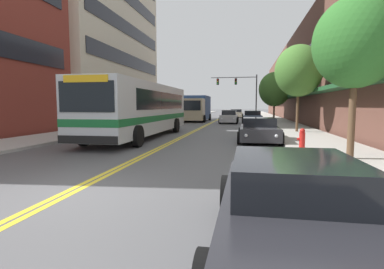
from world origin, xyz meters
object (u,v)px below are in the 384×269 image
object	(u,v)px
car_dark_grey_parked_right_far	(259,130)
street_tree_right_mid	(299,71)
city_bus	(142,108)
car_silver_moving_lead	(229,117)
car_white_parked_left_mid	(163,119)
fire_hydrant	(302,139)
car_charcoal_parked_right_foreground	(294,212)
car_champagne_moving_second	(236,114)
car_beige_parked_left_near	(181,116)
street_tree_right_near	(356,43)
box_truck	(197,108)
street_tree_right_far	(275,89)
car_slate_blue_parked_right_mid	(252,118)
traffic_signal_mast	(240,87)

from	to	relation	value
car_dark_grey_parked_right_far	street_tree_right_mid	bearing A→B (deg)	62.62
car_dark_grey_parked_right_far	city_bus	bearing A→B (deg)	170.72
car_silver_moving_lead	street_tree_right_mid	bearing A→B (deg)	-65.39
car_white_parked_left_mid	fire_hydrant	world-z (taller)	car_white_parked_left_mid
car_charcoal_parked_right_foreground	car_champagne_moving_second	size ratio (longest dim) A/B	1.00
car_beige_parked_left_near	street_tree_right_near	bearing A→B (deg)	-66.49
box_truck	street_tree_right_far	size ratio (longest dim) A/B	1.36
street_tree_right_mid	fire_hydrant	xyz separation A→B (m)	(-1.23, -8.93, -3.65)
car_white_parked_left_mid	car_charcoal_parked_right_foreground	bearing A→B (deg)	-70.74
car_slate_blue_parked_right_mid	car_champagne_moving_second	distance (m)	16.67
traffic_signal_mast	car_charcoal_parked_right_foreground	bearing A→B (deg)	-87.99
car_champagne_moving_second	fire_hydrant	xyz separation A→B (m)	(3.72, -36.07, -0.06)
street_tree_right_near	street_tree_right_mid	size ratio (longest dim) A/B	0.90
fire_hydrant	traffic_signal_mast	bearing A→B (deg)	95.36
box_truck	street_tree_right_far	world-z (taller)	street_tree_right_far
street_tree_right_near	street_tree_right_far	world-z (taller)	street_tree_right_far
car_silver_moving_lead	street_tree_right_mid	size ratio (longest dim) A/B	0.81
city_bus	car_silver_moving_lead	bearing A→B (deg)	74.46
car_champagne_moving_second	street_tree_right_near	xyz separation A→B (m)	(4.93, -37.85, 3.26)
car_charcoal_parked_right_foreground	box_truck	world-z (taller)	box_truck
car_charcoal_parked_right_foreground	fire_hydrant	xyz separation A→B (m)	(1.61, 8.68, -0.03)
car_dark_grey_parked_right_far	street_tree_right_mid	world-z (taller)	street_tree_right_mid
car_silver_moving_lead	box_truck	bearing A→B (deg)	142.25
city_bus	car_white_parked_left_mid	world-z (taller)	city_bus
car_charcoal_parked_right_foreground	street_tree_right_near	world-z (taller)	street_tree_right_near
car_dark_grey_parked_right_far	car_silver_moving_lead	size ratio (longest dim) A/B	0.93
city_bus	fire_hydrant	world-z (taller)	city_bus
car_champagne_moving_second	box_truck	distance (m)	13.33
car_champagne_moving_second	street_tree_right_mid	distance (m)	27.82
car_charcoal_parked_right_foreground	car_dark_grey_parked_right_far	size ratio (longest dim) A/B	1.01
fire_hydrant	car_beige_parked_left_near	bearing A→B (deg)	112.65
car_slate_blue_parked_right_mid	box_truck	world-z (taller)	box_truck
car_slate_blue_parked_right_mid	car_silver_moving_lead	world-z (taller)	car_silver_moving_lead
traffic_signal_mast	city_bus	bearing A→B (deg)	-100.69
car_slate_blue_parked_right_mid	car_silver_moving_lead	size ratio (longest dim) A/B	0.91
car_champagne_moving_second	street_tree_right_far	size ratio (longest dim) A/B	0.81
car_slate_blue_parked_right_mid	street_tree_right_near	bearing A→B (deg)	-82.67
car_silver_moving_lead	car_slate_blue_parked_right_mid	bearing A→B (deg)	-17.96
car_dark_grey_parked_right_far	car_silver_moving_lead	world-z (taller)	car_silver_moving_lead
car_slate_blue_parked_right_mid	car_white_parked_left_mid	bearing A→B (deg)	-158.60
car_charcoal_parked_right_foreground	street_tree_right_mid	bearing A→B (deg)	80.85
street_tree_right_near	fire_hydrant	xyz separation A→B (m)	(-1.21, 1.78, -3.32)
fire_hydrant	car_charcoal_parked_right_foreground	bearing A→B (deg)	-100.51
car_beige_parked_left_near	street_tree_right_near	xyz separation A→B (m)	(11.49, -26.41, 3.25)
street_tree_right_near	box_truck	bearing A→B (deg)	110.18
car_silver_moving_lead	street_tree_right_near	bearing A→B (deg)	-76.74
car_dark_grey_parked_right_far	box_truck	xyz separation A→B (m)	(-6.57, 19.86, 1.01)
car_dark_grey_parked_right_far	street_tree_right_mid	xyz separation A→B (m)	(2.74, 5.29, 3.62)
car_beige_parked_left_near	car_charcoal_parked_right_foreground	distance (m)	34.42
car_silver_moving_lead	car_champagne_moving_second	distance (m)	15.72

